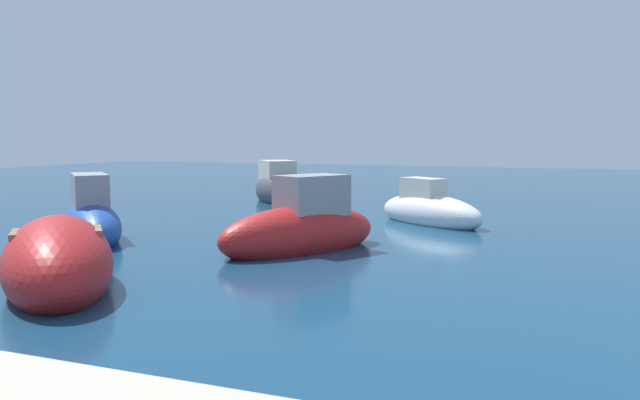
{
  "coord_description": "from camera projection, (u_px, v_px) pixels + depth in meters",
  "views": [
    {
      "loc": [
        -4.15,
        -5.53,
        2.1
      ],
      "look_at": [
        -10.18,
        9.29,
        0.54
      ],
      "focal_mm": 36.94,
      "sensor_mm": 36.0,
      "label": 1
    }
  ],
  "objects": [
    {
      "name": "moored_boat_0",
      "position": [
        280.0,
        189.0,
        21.13
      ],
      "size": [
        3.17,
        3.23,
        1.58
      ],
      "rotation": [
        0.0,
        0.0,
        5.47
      ],
      "color": "#3F3F47",
      "rests_on": "ground"
    },
    {
      "name": "moored_boat_1",
      "position": [
        302.0,
        229.0,
        12.12
      ],
      "size": [
        2.65,
        3.65,
        1.62
      ],
      "rotation": [
        0.0,
        0.0,
        4.24
      ],
      "color": "#B21E1E",
      "rests_on": "ground"
    },
    {
      "name": "moored_boat_2",
      "position": [
        429.0,
        211.0,
        15.82
      ],
      "size": [
        3.28,
        2.72,
        1.29
      ],
      "rotation": [
        0.0,
        0.0,
        5.67
      ],
      "color": "white",
      "rests_on": "ground"
    },
    {
      "name": "moored_boat_6",
      "position": [
        92.0,
        221.0,
        13.35
      ],
      "size": [
        3.06,
        2.98,
        1.55
      ],
      "rotation": [
        0.0,
        0.0,
        5.52
      ],
      "color": "#1E479E",
      "rests_on": "ground"
    },
    {
      "name": "moored_boat_7",
      "position": [
        58.0,
        263.0,
        9.02
      ],
      "size": [
        3.39,
        3.5,
        1.3
      ],
      "rotation": [
        0.0,
        0.0,
        2.32
      ],
      "color": "#B21E1E",
      "rests_on": "ground"
    }
  ]
}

